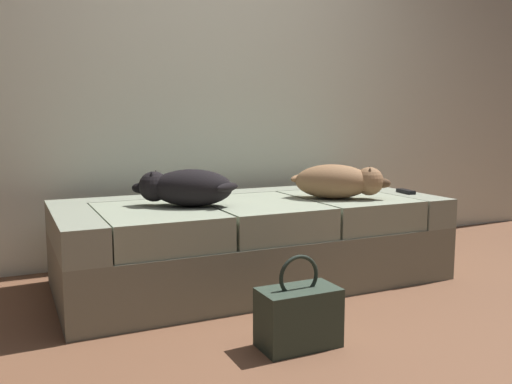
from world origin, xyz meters
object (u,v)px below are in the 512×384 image
at_px(couch, 252,241).
at_px(handbag, 298,316).
at_px(tv_remote, 406,191).
at_px(dog_dark, 185,187).
at_px(dog_tan, 339,181).

relative_size(couch, handbag, 5.59).
xyz_separation_m(couch, tv_remote, (0.96, -0.15, 0.24)).
distance_m(couch, dog_dark, 0.53).
distance_m(dog_dark, dog_tan, 0.88).
height_order(couch, handbag, couch).
distance_m(couch, dog_tan, 0.60).
bearing_deg(dog_tan, couch, 160.24).
height_order(couch, tv_remote, tv_remote).
bearing_deg(dog_tan, tv_remote, 1.99).
relative_size(tv_remote, handbag, 0.40).
bearing_deg(dog_tan, handbag, -132.71).
height_order(dog_tan, tv_remote, dog_tan).
bearing_deg(dog_dark, handbag, -76.83).
distance_m(dog_tan, tv_remote, 0.51).
height_order(couch, dog_tan, dog_tan).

